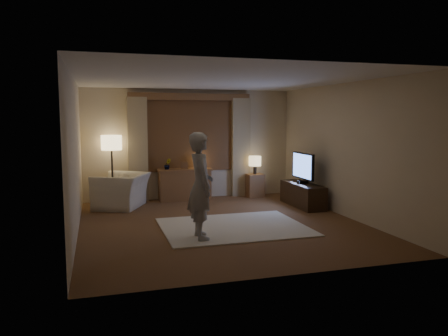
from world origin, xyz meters
name	(u,v)px	position (x,y,z in m)	size (l,w,h in m)	color
room	(214,149)	(0.00, 0.50, 1.33)	(5.04, 5.54, 2.64)	brown
rug	(234,227)	(0.13, -0.30, 0.01)	(2.50, 2.00, 0.02)	beige
sideboard	(185,185)	(-0.19, 2.50, 0.35)	(1.20, 0.40, 0.70)	brown
picture_frame	(185,166)	(-0.19, 2.50, 0.80)	(0.16, 0.02, 0.20)	brown
plant	(168,165)	(-0.59, 2.50, 0.85)	(0.17, 0.13, 0.30)	#999999
table_lamp_sideboard	(201,162)	(0.21, 2.50, 0.90)	(0.22, 0.22, 0.30)	black
floor_lamp	(112,146)	(-1.84, 2.50, 1.30)	(0.45, 0.45, 1.54)	black
armchair	(122,191)	(-1.67, 2.02, 0.37)	(1.12, 0.98, 0.73)	beige
side_table	(255,185)	(1.55, 2.45, 0.28)	(0.40, 0.40, 0.56)	brown
table_lamp_side	(255,161)	(1.55, 2.45, 0.87)	(0.30, 0.30, 0.44)	black
tv_stand	(302,195)	(2.15, 1.07, 0.25)	(0.45, 1.40, 0.50)	black
tv	(303,167)	(2.15, 1.07, 0.87)	(0.23, 0.93, 0.67)	black
person	(201,186)	(-0.59, -0.86, 0.87)	(0.62, 0.40, 1.69)	#A6A099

